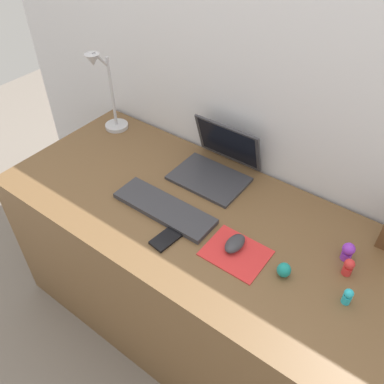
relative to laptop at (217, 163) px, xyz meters
name	(u,v)px	position (x,y,z in m)	size (l,w,h in m)	color
ground_plane	(197,318)	(0.08, -0.24, -0.79)	(6.00, 6.00, 0.00)	slate
back_wall	(254,144)	(0.08, 0.15, 0.04)	(2.82, 0.05, 1.67)	silver
desk	(198,273)	(0.08, -0.24, -0.42)	(1.62, 0.71, 0.74)	brown
laptop	(217,163)	(0.00, 0.00, 0.00)	(0.30, 0.27, 0.21)	#333338
keyboard	(164,208)	(-0.03, -0.31, -0.04)	(0.41, 0.13, 0.02)	#333338
mousepad	(236,253)	(0.30, -0.32, -0.05)	(0.21, 0.17, 0.00)	red
mouse	(235,244)	(0.28, -0.31, -0.03)	(0.06, 0.10, 0.03)	#333338
cell_phone	(168,237)	(0.07, -0.41, -0.05)	(0.06, 0.13, 0.01)	black
desk_lamp	(107,95)	(-0.59, -0.03, 0.14)	(0.11, 0.16, 0.40)	#B7B7BC
toy_figurine_cyan	(348,296)	(0.66, -0.29, -0.02)	(0.03, 0.03, 0.06)	#28B7CC
toy_figurine_teal	(284,270)	(0.47, -0.31, -0.03)	(0.05, 0.05, 0.05)	teal
toy_figurine_purple	(348,251)	(0.60, -0.12, -0.02)	(0.04, 0.04, 0.07)	purple
toy_figurine_red	(348,267)	(0.63, -0.18, -0.02)	(0.03, 0.03, 0.06)	red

